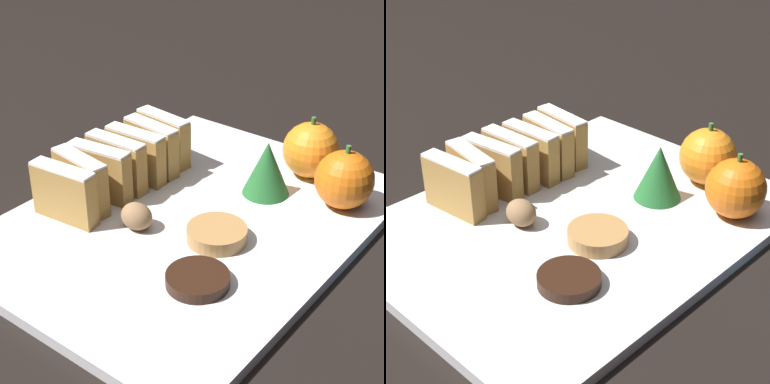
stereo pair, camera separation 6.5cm
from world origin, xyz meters
The scene contains 15 objects.
ground_plane centered at (0.00, 0.00, 0.00)m, with size 6.00×6.00×0.00m, color black.
serving_platter centered at (0.00, 0.00, 0.01)m, with size 0.32×0.42×0.01m.
stollen_slice_front centered at (-0.10, -0.08, 0.04)m, with size 0.07×0.03×0.06m.
stollen_slice_second centered at (-0.10, -0.05, 0.04)m, with size 0.07×0.03×0.06m.
stollen_slice_third centered at (-0.10, -0.03, 0.04)m, with size 0.07×0.03×0.06m.
stollen_slice_fourth centered at (-0.10, 0.00, 0.04)m, with size 0.07×0.02×0.06m.
stollen_slice_fifth centered at (-0.10, 0.03, 0.04)m, with size 0.07×0.02×0.06m.
stollen_slice_sixth centered at (-0.10, 0.05, 0.04)m, with size 0.07×0.02×0.06m.
stollen_slice_back centered at (-0.10, 0.08, 0.04)m, with size 0.07×0.03×0.06m.
orange_near centered at (0.05, 0.15, 0.04)m, with size 0.06×0.06×0.07m.
orange_far centered at (0.11, 0.12, 0.04)m, with size 0.06×0.06×0.07m.
walnut centered at (-0.03, -0.05, 0.03)m, with size 0.03×0.03×0.03m.
chocolate_cookie centered at (0.07, -0.08, 0.02)m, with size 0.06×0.06×0.01m.
gingerbread_cookie centered at (0.04, -0.02, 0.02)m, with size 0.06×0.06×0.01m.
evergreen_sprig centered at (0.03, 0.09, 0.04)m, with size 0.05×0.05×0.06m.
Camera 1 is at (0.34, -0.44, 0.37)m, focal length 60.00 mm.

